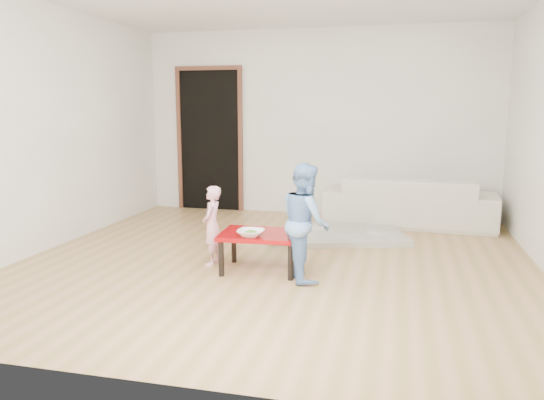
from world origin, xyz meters
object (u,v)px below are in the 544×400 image
at_px(bowl, 251,233).
at_px(basin, 279,238).
at_px(child_blue, 306,222).
at_px(red_table, 261,252).
at_px(child_pink, 212,226).
at_px(sofa, 410,201).

bearing_deg(bowl, basin, 90.61).
bearing_deg(child_blue, bowl, 67.45).
xyz_separation_m(red_table, basin, (-0.06, 1.05, -0.13)).
xyz_separation_m(child_pink, basin, (0.45, 0.97, -0.33)).
distance_m(bowl, child_pink, 0.52).
bearing_deg(red_table, bowl, -106.86).
relative_size(child_pink, basin, 2.14).
distance_m(sofa, child_blue, 2.71).
bearing_deg(basin, sofa, 43.48).
xyz_separation_m(sofa, red_table, (-1.37, -2.41, -0.13)).
height_order(bowl, child_pink, child_pink).
distance_m(child_pink, basin, 1.11).
bearing_deg(basin, child_blue, -66.81).
distance_m(sofa, red_table, 2.78).
bearing_deg(child_blue, basin, -2.76).
distance_m(red_table, child_blue, 0.57).
bearing_deg(child_pink, basin, 151.93).
relative_size(red_table, child_blue, 0.71).
relative_size(red_table, basin, 2.04).
xyz_separation_m(red_table, child_blue, (0.44, -0.13, 0.34)).
bearing_deg(basin, child_pink, -114.88).
relative_size(child_pink, child_blue, 0.74).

